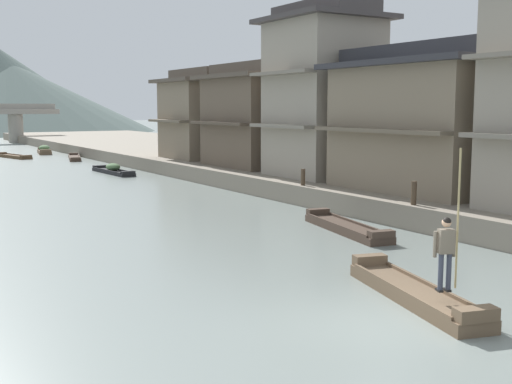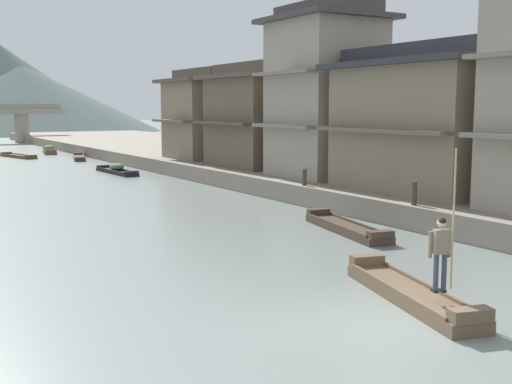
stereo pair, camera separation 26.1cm
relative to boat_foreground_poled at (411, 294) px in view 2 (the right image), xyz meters
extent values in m
plane|color=gray|center=(-1.84, -0.84, -0.18)|extent=(400.00, 400.00, 0.00)
cube|color=gray|center=(15.03, 29.16, 0.27)|extent=(18.00, 110.00, 0.91)
cube|color=brown|center=(0.00, 0.00, -0.03)|extent=(2.28, 5.11, 0.29)
cube|color=brown|center=(0.63, 2.28, 0.24)|extent=(0.94, 0.58, 0.26)
cube|color=brown|center=(-0.63, -2.28, 0.24)|extent=(0.94, 0.58, 0.26)
cube|color=brown|center=(-0.43, 0.12, 0.15)|extent=(1.29, 4.40, 0.08)
cube|color=brown|center=(0.43, -0.12, 0.15)|extent=(1.29, 4.40, 0.08)
cube|color=black|center=(-0.39, -1.10, 0.40)|extent=(0.18, 0.24, 0.05)
cylinder|color=#333847|center=(-0.41, -1.14, 0.82)|extent=(0.11, 0.11, 0.78)
cube|color=black|center=(-0.23, -1.17, 0.40)|extent=(0.18, 0.24, 0.05)
cylinder|color=#333847|center=(-0.24, -1.20, 0.82)|extent=(0.11, 0.11, 0.78)
cube|color=#665B4C|center=(-0.32, -1.17, 1.47)|extent=(0.37, 0.31, 0.52)
cylinder|color=#665B4C|center=(-0.50, -1.04, 1.40)|extent=(0.08, 0.08, 0.56)
cylinder|color=#665B4C|center=(-0.11, -1.19, 1.40)|extent=(0.08, 0.08, 0.56)
sphere|color=tan|center=(-0.32, -1.17, 1.87)|extent=(0.20, 0.20, 0.20)
sphere|color=black|center=(-0.33, -1.18, 1.89)|extent=(0.18, 0.18, 0.18)
cylinder|color=tan|center=(-0.01, -1.19, 1.92)|extent=(0.04, 0.04, 3.00)
cube|color=#423328|center=(3.97, 7.36, -0.05)|extent=(1.98, 5.22, 0.25)
cube|color=#423328|center=(4.46, 9.73, 0.19)|extent=(0.92, 0.53, 0.23)
cube|color=#423328|center=(3.48, 5.00, 0.19)|extent=(0.92, 0.53, 0.23)
cube|color=#423328|center=(3.54, 7.45, 0.11)|extent=(1.01, 4.55, 0.08)
cube|color=#423328|center=(4.40, 7.28, 0.11)|extent=(1.01, 4.55, 0.08)
cube|color=#232326|center=(3.67, 31.68, -0.08)|extent=(1.26, 5.38, 0.19)
cube|color=#232326|center=(3.54, 34.20, 0.10)|extent=(0.92, 0.40, 0.17)
cube|color=#232326|center=(3.79, 29.17, 0.10)|extent=(0.92, 0.40, 0.17)
cube|color=#232326|center=(3.21, 31.66, 0.05)|extent=(0.32, 4.83, 0.08)
cube|color=#232326|center=(4.12, 31.71, 0.05)|extent=(0.32, 4.83, 0.08)
ellipsoid|color=#4C6B42|center=(3.67, 31.68, 0.26)|extent=(0.96, 1.30, 0.50)
cube|color=brown|center=(4.23, 53.17, -0.05)|extent=(1.74, 3.95, 0.27)
cube|color=brown|center=(4.52, 54.91, 0.21)|extent=(1.05, 0.52, 0.24)
cube|color=brown|center=(3.93, 51.44, 0.21)|extent=(1.05, 0.52, 0.24)
cube|color=brown|center=(3.71, 53.26, 0.13)|extent=(0.63, 3.28, 0.08)
cube|color=brown|center=(4.74, 53.09, 0.13)|extent=(0.63, 3.28, 0.08)
ellipsoid|color=#4C6B42|center=(4.23, 53.17, 0.37)|extent=(1.23, 1.56, 0.55)
cube|color=#423328|center=(4.82, 45.04, -0.09)|extent=(2.23, 5.69, 0.19)
cube|color=#423328|center=(5.46, 47.63, 0.10)|extent=(0.87, 0.54, 0.17)
cube|color=#423328|center=(4.18, 42.45, 0.10)|extent=(0.87, 0.54, 0.17)
cube|color=#423328|center=(4.42, 45.14, 0.05)|extent=(1.31, 5.01, 0.08)
cube|color=#423328|center=(5.21, 44.94, 0.05)|extent=(1.31, 5.01, 0.08)
cube|color=brown|center=(0.65, 49.48, -0.08)|extent=(2.26, 5.42, 0.19)
cube|color=brown|center=(0.07, 51.92, 0.10)|extent=(1.00, 0.57, 0.17)
cube|color=brown|center=(1.24, 47.04, 0.10)|extent=(1.00, 0.57, 0.17)
cube|color=brown|center=(0.18, 49.37, 0.05)|extent=(1.21, 4.71, 0.08)
cube|color=brown|center=(1.12, 49.59, 0.05)|extent=(1.21, 4.71, 0.08)
cube|color=#7F705B|center=(9.85, 9.40, 3.33)|extent=(4.82, 7.42, 5.20)
cube|color=brown|center=(7.09, 9.40, 3.33)|extent=(0.70, 7.42, 0.16)
cube|color=#2D2D33|center=(9.85, 9.40, 6.05)|extent=(5.72, 8.32, 0.24)
cube|color=#2D2D33|center=(9.85, 9.40, 6.52)|extent=(2.89, 8.32, 0.70)
cube|color=gray|center=(9.65, 16.38, 4.63)|extent=(4.43, 4.91, 7.80)
cube|color=gray|center=(7.09, 16.38, 3.33)|extent=(0.70, 4.91, 0.16)
cube|color=gray|center=(7.09, 16.38, 5.93)|extent=(0.70, 4.91, 0.16)
cube|color=#3D3838|center=(9.65, 16.38, 8.65)|extent=(5.33, 5.81, 0.24)
cube|color=#3D3838|center=(9.65, 16.38, 9.12)|extent=(2.66, 5.81, 0.70)
cube|color=brown|center=(9.69, 22.97, 3.33)|extent=(4.51, 6.20, 5.20)
cube|color=#4D4135|center=(7.09, 22.97, 3.33)|extent=(0.70, 6.20, 0.16)
cube|color=#4C4238|center=(9.69, 22.97, 6.05)|extent=(5.41, 7.10, 0.24)
cube|color=#4C4238|center=(9.69, 22.97, 6.52)|extent=(2.70, 7.10, 0.70)
cube|color=#7F705B|center=(10.16, 30.28, 3.33)|extent=(5.44, 5.22, 5.20)
cube|color=brown|center=(7.09, 30.28, 3.33)|extent=(0.70, 5.22, 0.16)
cube|color=#4C4238|center=(10.16, 30.28, 6.05)|extent=(6.34, 6.12, 0.24)
cube|color=#4C4238|center=(10.16, 30.28, 6.52)|extent=(3.26, 6.12, 0.70)
cylinder|color=#473828|center=(6.38, 6.51, 1.16)|extent=(0.20, 0.20, 0.87)
cylinder|color=#473828|center=(6.38, 13.47, 1.10)|extent=(0.20, 0.20, 0.75)
cylinder|color=gray|center=(5.99, 75.18, 1.60)|extent=(1.80, 1.80, 3.56)
cone|color=#4C5B56|center=(12.43, 114.56, 6.22)|extent=(52.68, 52.68, 12.80)
camera|label=1|loc=(-10.69, -10.57, 4.27)|focal=45.67mm
camera|label=2|loc=(-10.46, -10.70, 4.27)|focal=45.67mm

